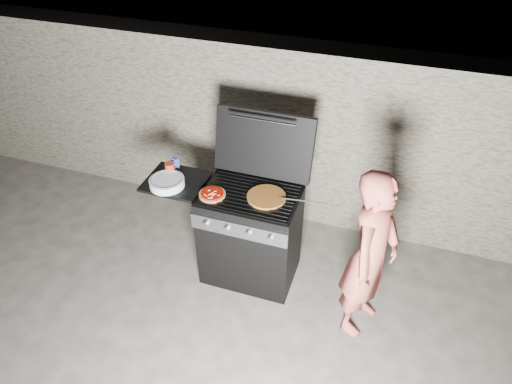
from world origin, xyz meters
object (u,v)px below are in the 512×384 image
(pizza_topped, at_px, (212,194))
(person, at_px, (371,256))
(gas_grill, at_px, (224,230))
(sauce_jar, at_px, (170,170))

(pizza_topped, bearing_deg, person, -5.07)
(gas_grill, bearing_deg, sauce_jar, 174.48)
(gas_grill, distance_m, sauce_jar, 0.71)
(gas_grill, distance_m, person, 1.32)
(gas_grill, xyz_separation_m, person, (1.27, -0.22, 0.29))
(sauce_jar, bearing_deg, gas_grill, -5.52)
(pizza_topped, relative_size, sauce_jar, 1.70)
(person, bearing_deg, gas_grill, 97.54)
(sauce_jar, bearing_deg, person, -8.59)
(pizza_topped, distance_m, person, 1.33)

